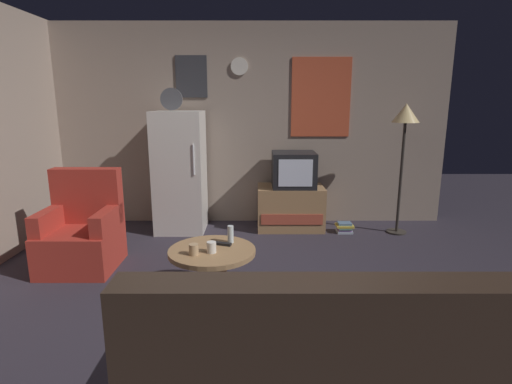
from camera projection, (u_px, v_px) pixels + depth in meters
ground_plane at (246, 308)px, 3.24m from camera, size 12.00×12.00×0.00m
wall_with_art at (251, 125)px, 5.34m from camera, size 5.20×0.12×2.59m
fridge at (182, 172)px, 5.05m from camera, size 0.60×0.62×1.77m
tv_stand at (292, 208)px, 5.21m from camera, size 0.84×0.53×0.55m
crt_tv at (295, 170)px, 5.09m from camera, size 0.54×0.51×0.44m
standing_lamp at (407, 123)px, 4.78m from camera, size 0.32×0.32×1.59m
coffee_table at (214, 273)px, 3.37m from camera, size 0.72×0.72×0.43m
wine_glass at (232, 234)px, 3.46m from camera, size 0.05×0.05×0.15m
mug_ceramic_white at (213, 247)px, 3.24m from camera, size 0.08×0.08×0.09m
mug_ceramic_tan at (195, 249)px, 3.19m from camera, size 0.08×0.08×0.09m
remote_control at (224, 244)px, 3.42m from camera, size 0.16×0.09×0.02m
armchair at (84, 234)px, 4.00m from camera, size 0.68×0.68×0.96m
couch at (311, 377)px, 1.97m from camera, size 1.70×0.80×0.92m
book_stack at (346, 228)px, 5.07m from camera, size 0.21×0.17×0.13m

